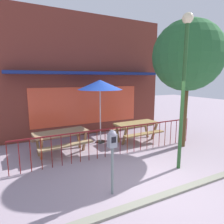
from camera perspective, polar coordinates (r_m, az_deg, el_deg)
The scene contains 10 objects.
ground at distance 5.24m, azimuth 12.30°, elevation -19.75°, with size 40.00×40.00×0.00m, color gray.
pub_storefront at distance 9.08m, azimuth -7.88°, elevation 10.34°, with size 7.74×1.24×5.36m.
patio_fence_front at distance 6.53m, azimuth 1.35°, elevation -7.16°, with size 6.53×0.04×0.97m.
picnic_table_left at distance 6.94m, azimuth -14.74°, elevation -6.90°, with size 1.93×1.54×0.79m.
picnic_table_right at distance 8.09m, azimuth 7.16°, elevation -4.25°, with size 1.85×1.42×0.79m.
patio_umbrella at distance 7.60m, azimuth -3.57°, elevation 7.89°, with size 1.75×1.75×2.52m.
parking_meter_near at distance 4.24m, azimuth 0.08°, elevation -9.75°, with size 0.18×0.17×1.49m.
street_tree at distance 7.67m, azimuth 21.35°, elevation 15.05°, with size 2.51×2.51×4.63m.
street_lamp at distance 5.62m, azimuth 20.55°, elevation 10.92°, with size 0.28×0.28×4.23m.
curb_edge at distance 4.89m, azimuth 16.65°, elevation -22.29°, with size 10.84×0.20×0.11m, color gray.
Camera 1 is at (-2.93, -3.51, 2.57)m, focal length 31.02 mm.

